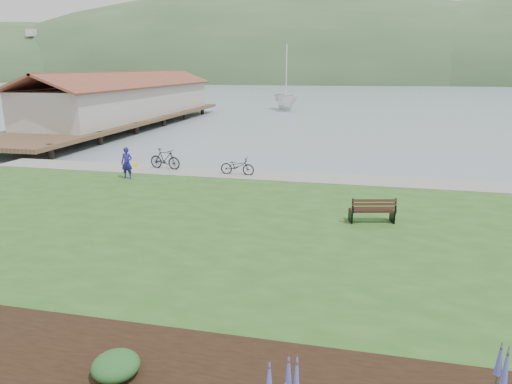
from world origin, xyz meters
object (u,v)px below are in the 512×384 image
at_px(park_bench, 373,210).
at_px(person, 127,160).
at_px(bicycle_a, 237,166).
at_px(sailboat, 286,110).

bearing_deg(park_bench, person, 146.95).
xyz_separation_m(park_bench, bicycle_a, (-6.70, 6.23, -0.01)).
relative_size(bicycle_a, sailboat, 0.06).
xyz_separation_m(park_bench, sailboat, (-10.78, 47.69, -0.88)).
bearing_deg(bicycle_a, person, 111.72).
xyz_separation_m(person, sailboat, (1.11, 43.42, -1.33)).
xyz_separation_m(park_bench, person, (-11.89, 4.27, 0.44)).
relative_size(park_bench, sailboat, 0.06).
relative_size(person, bicycle_a, 1.03).
xyz_separation_m(bicycle_a, sailboat, (-4.08, 41.46, -0.87)).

